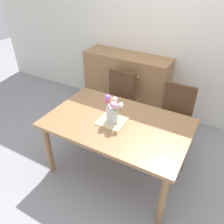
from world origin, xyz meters
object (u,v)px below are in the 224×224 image
object	(u,v)px
chair_left	(118,97)
chair_right	(175,113)
dresser	(126,84)
dining_table	(117,128)
flower_vase	(112,109)

from	to	relation	value
chair_left	chair_right	size ratio (longest dim) A/B	1.00
chair_left	dresser	xyz separation A→B (m)	(-0.11, 0.50, -0.02)
chair_right	dresser	world-z (taller)	dresser
chair_right	dresser	xyz separation A→B (m)	(-0.97, 0.50, -0.02)
chair_left	chair_right	xyz separation A→B (m)	(0.86, 0.00, 0.00)
dining_table	flower_vase	size ratio (longest dim) A/B	4.92
chair_right	dresser	distance (m)	1.09
dining_table	dresser	size ratio (longest dim) A/B	1.12
dining_table	dresser	distance (m)	1.44
dining_table	chair_left	xyz separation A→B (m)	(-0.43, 0.83, -0.14)
dining_table	flower_vase	distance (m)	0.26
dining_table	chair_right	bearing A→B (deg)	62.55
chair_left	flower_vase	world-z (taller)	flower_vase
dresser	chair_left	bearing A→B (deg)	-77.71
dresser	chair_right	bearing A→B (deg)	-27.14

